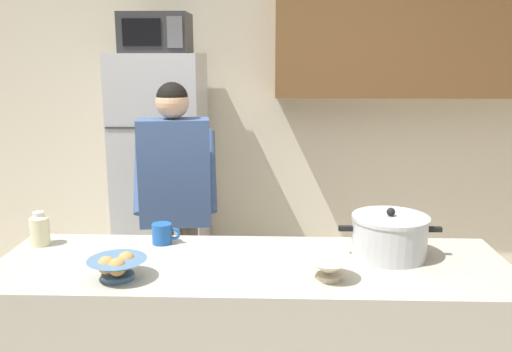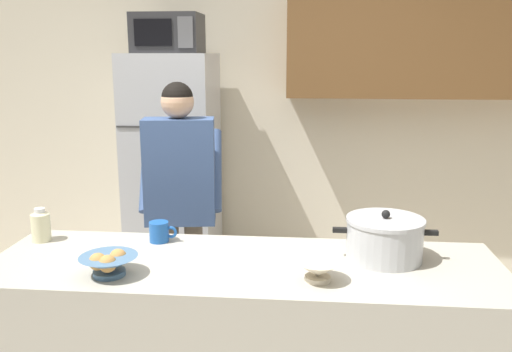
% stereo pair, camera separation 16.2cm
% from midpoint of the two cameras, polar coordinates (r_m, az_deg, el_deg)
% --- Properties ---
extents(back_wall_unit, '(6.00, 0.48, 2.60)m').
position_cam_midpoint_polar(back_wall_unit, '(4.39, 6.83, 8.01)').
color(back_wall_unit, beige).
rests_on(back_wall_unit, ground).
extents(refrigerator, '(0.64, 0.68, 1.78)m').
position_cam_midpoint_polar(refrigerator, '(4.18, -7.57, 0.36)').
color(refrigerator, '#B7BABF').
rests_on(refrigerator, ground).
extents(microwave, '(0.48, 0.37, 0.28)m').
position_cam_midpoint_polar(microwave, '(4.07, -8.08, 14.63)').
color(microwave, '#2D2D30').
rests_on(microwave, refrigerator).
extents(person_near_pot, '(0.54, 0.46, 1.62)m').
position_cam_midpoint_polar(person_near_pot, '(3.24, -6.56, -1.06)').
color(person_near_pot, '#726656').
rests_on(person_near_pot, ground).
extents(cooking_pot, '(0.44, 0.33, 0.22)m').
position_cam_midpoint_polar(cooking_pot, '(2.39, 15.27, -6.38)').
color(cooking_pot, silver).
rests_on(cooking_pot, kitchen_island).
extents(coffee_mug, '(0.13, 0.09, 0.10)m').
position_cam_midpoint_polar(coffee_mug, '(2.56, -8.31, -5.84)').
color(coffee_mug, '#1E59B2').
rests_on(coffee_mug, kitchen_island).
extents(bread_bowl, '(0.23, 0.23, 0.10)m').
position_cam_midpoint_polar(bread_bowl, '(2.21, -13.20, -8.97)').
color(bread_bowl, '#4C7299').
rests_on(bread_bowl, kitchen_island).
extents(empty_bowl, '(0.18, 0.18, 0.08)m').
position_cam_midpoint_polar(empty_bowl, '(2.13, 8.74, -9.72)').
color(empty_bowl, beige).
rests_on(empty_bowl, kitchen_island).
extents(bottle_near_edge, '(0.09, 0.09, 0.16)m').
position_cam_midpoint_polar(bottle_near_edge, '(2.70, -20.11, -4.86)').
color(bottle_near_edge, beige).
rests_on(bottle_near_edge, kitchen_island).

